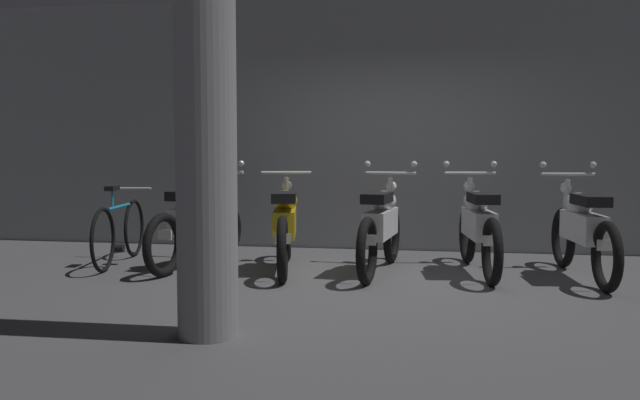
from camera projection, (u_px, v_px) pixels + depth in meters
ground_plane at (374, 286)px, 6.43m from camera, size 80.00×80.00×0.00m
back_wall at (393, 124)px, 8.71m from camera, size 16.00×0.30×3.19m
motorbike_slot_0 at (198, 218)px, 7.45m from camera, size 0.63×1.93×1.15m
motorbike_slot_1 at (285, 224)px, 7.20m from camera, size 0.61×1.93×1.03m
motorbike_slot_2 at (381, 225)px, 7.09m from camera, size 0.59×1.95×1.15m
motorbike_slot_3 at (478, 226)px, 7.06m from camera, size 0.59×1.94×1.15m
motorbike_slot_4 at (582, 229)px, 6.77m from camera, size 0.59×1.95×1.15m
bicycle at (119, 232)px, 7.62m from camera, size 0.50×1.72×0.89m
support_pillar at (206, 104)px, 4.60m from camera, size 0.42×0.42×3.19m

